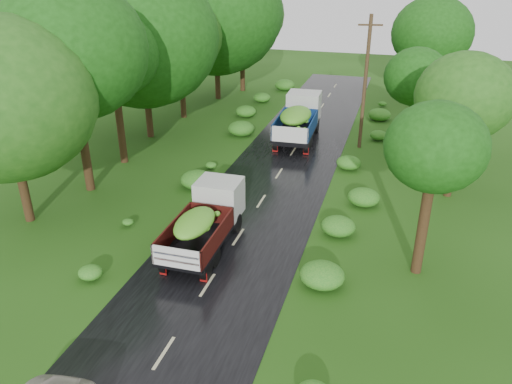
% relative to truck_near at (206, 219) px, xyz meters
% --- Properties ---
extents(ground, '(120.00, 120.00, 0.00)m').
position_rel_truck_near_xyz_m(ground, '(1.14, -6.88, -1.42)').
color(ground, '#1C420E').
rests_on(ground, ground).
extents(road, '(6.50, 80.00, 0.02)m').
position_rel_truck_near_xyz_m(road, '(1.14, -1.88, -1.41)').
color(road, black).
rests_on(road, ground).
extents(road_lines, '(0.12, 69.60, 0.00)m').
position_rel_truck_near_xyz_m(road_lines, '(1.14, -0.88, -1.40)').
color(road_lines, '#BFB78C').
rests_on(road_lines, road).
extents(truck_near, '(2.17, 5.98, 2.51)m').
position_rel_truck_near_xyz_m(truck_near, '(0.00, 0.00, 0.00)').
color(truck_near, black).
rests_on(truck_near, ground).
extents(truck_far, '(2.74, 7.06, 2.93)m').
position_rel_truck_near_xyz_m(truck_far, '(0.92, 15.84, 0.24)').
color(truck_far, black).
rests_on(truck_far, ground).
extents(utility_pole, '(1.55, 0.37, 8.85)m').
position_rel_truck_near_xyz_m(utility_pole, '(5.39, 15.27, 3.14)').
color(utility_pole, '#382616').
rests_on(utility_pole, ground).
extents(trees_left, '(6.58, 32.84, 9.84)m').
position_rel_truck_near_xyz_m(trees_left, '(-8.94, 15.02, 5.62)').
color(trees_left, black).
rests_on(trees_left, ground).
extents(trees_right, '(5.36, 32.50, 7.67)m').
position_rel_truck_near_xyz_m(trees_right, '(9.73, 17.05, 4.15)').
color(trees_right, black).
rests_on(trees_right, ground).
extents(shrubs, '(11.90, 44.00, 0.70)m').
position_rel_truck_near_xyz_m(shrubs, '(1.14, 7.12, -1.07)').
color(shrubs, '#18671A').
rests_on(shrubs, ground).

